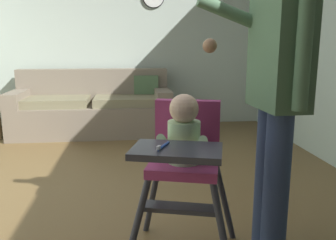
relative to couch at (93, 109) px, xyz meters
name	(u,v)px	position (x,y,z in m)	size (l,w,h in m)	color
ground	(120,216)	(0.40, -2.46, -0.38)	(5.81, 7.50, 0.10)	brown
wall_far	(121,31)	(0.40, 0.52, 1.06)	(5.01, 0.06, 2.79)	#B2C1B4
couch	(93,109)	(0.00, 0.00, 0.00)	(2.11, 0.86, 0.86)	#7B6E5E
high_chair	(184,149)	(0.77, -3.12, 0.31)	(0.74, 0.83, 0.95)	#2F313B
adult_standing	(276,91)	(1.27, -3.10, 0.61)	(0.52, 0.49, 1.66)	navy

